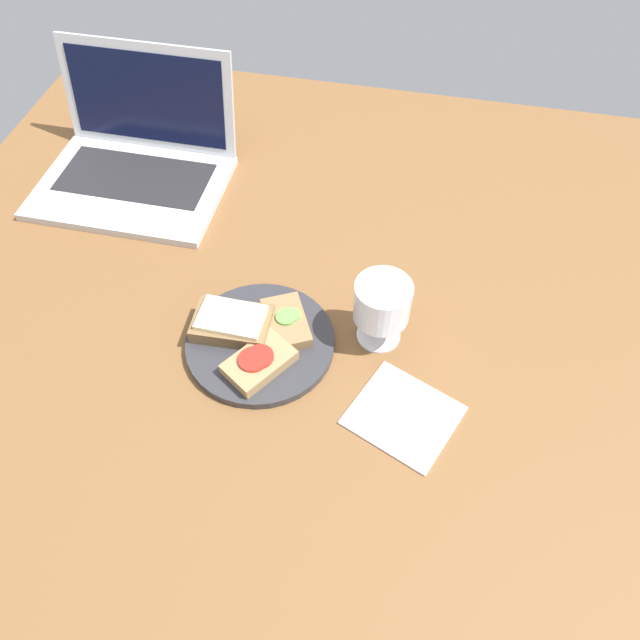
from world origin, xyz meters
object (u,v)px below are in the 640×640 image
(sandwich_with_cheese, at_px, (232,323))
(sandwich_with_cucumber, at_px, (287,322))
(sandwich_with_tomato, at_px, (259,362))
(laptop, at_px, (137,158))
(wine_glass, at_px, (383,302))
(napkin, at_px, (403,415))
(plate, at_px, (260,342))

(sandwich_with_cheese, bearing_deg, sandwich_with_cucumber, 15.25)
(sandwich_with_tomato, relative_size, laptop, 0.34)
(wine_glass, distance_m, laptop, 0.60)
(sandwich_with_cucumber, height_order, wine_glass, wine_glass)
(wine_glass, relative_size, laptop, 0.34)
(sandwich_with_tomato, distance_m, wine_glass, 0.21)
(napkin, bearing_deg, sandwich_with_cucumber, 150.54)
(sandwich_with_cheese, xyz_separation_m, napkin, (0.28, -0.09, -0.03))
(sandwich_with_tomato, relative_size, napkin, 0.85)
(plate, height_order, sandwich_with_tomato, sandwich_with_tomato)
(sandwich_with_cucumber, distance_m, wine_glass, 0.16)
(plate, relative_size, napkin, 1.63)
(wine_glass, distance_m, napkin, 0.17)
(napkin, bearing_deg, sandwich_with_tomato, 171.98)
(sandwich_with_cheese, relative_size, wine_glass, 1.04)
(sandwich_with_cheese, height_order, sandwich_with_cucumber, sandwich_with_cheese)
(sandwich_with_cheese, distance_m, sandwich_with_cucumber, 0.08)
(sandwich_with_tomato, bearing_deg, napkin, -8.02)
(plate, relative_size, wine_glass, 1.97)
(plate, distance_m, sandwich_with_cucumber, 0.05)
(sandwich_with_cheese, height_order, napkin, sandwich_with_cheese)
(laptop, height_order, napkin, laptop)
(plate, bearing_deg, napkin, -18.47)
(sandwich_with_cucumber, bearing_deg, plate, -134.85)
(laptop, distance_m, napkin, 0.72)
(plate, height_order, sandwich_with_cheese, sandwich_with_cheese)
(plate, height_order, napkin, plate)
(plate, bearing_deg, sandwich_with_cheese, 165.12)
(plate, relative_size, sandwich_with_cucumber, 1.98)
(sandwich_with_cucumber, distance_m, laptop, 0.49)
(sandwich_with_cheese, relative_size, sandwich_with_tomato, 1.02)
(sandwich_with_tomato, height_order, wine_glass, wine_glass)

